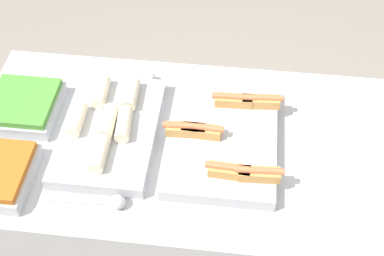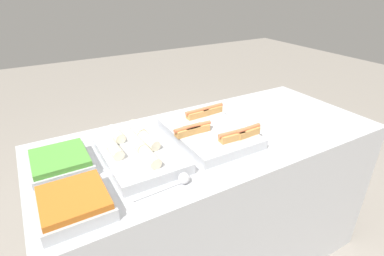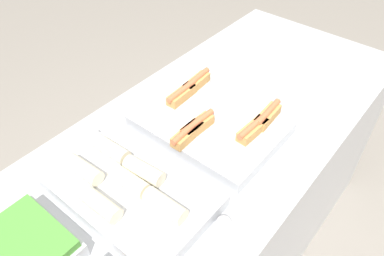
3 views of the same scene
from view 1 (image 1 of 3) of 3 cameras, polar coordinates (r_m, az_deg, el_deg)
counter at (r=2.24m, az=3.47°, el=-9.53°), size 1.86×0.82×0.92m
tray_hotdogs at (r=1.84m, az=3.25°, el=-1.26°), size 0.41×0.50×0.10m
tray_wraps at (r=1.89m, az=-8.89°, el=-0.05°), size 0.32×0.51×0.10m
tray_side_back at (r=2.03m, az=-17.58°, el=2.25°), size 0.25×0.26×0.07m
serving_spoon_near at (r=1.71m, az=-8.61°, el=-7.80°), size 0.25×0.05×0.05m
serving_spoon_far at (r=2.07m, az=-5.19°, el=5.33°), size 0.25×0.05×0.05m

